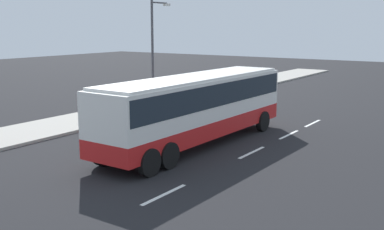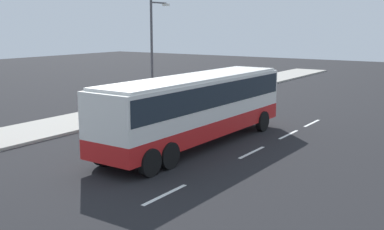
% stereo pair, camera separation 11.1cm
% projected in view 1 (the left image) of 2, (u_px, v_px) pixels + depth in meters
% --- Properties ---
extents(ground_plane, '(120.00, 120.00, 0.00)m').
position_uv_depth(ground_plane, '(196.00, 145.00, 22.66)').
color(ground_plane, black).
extents(sidewalk_curb, '(80.00, 4.00, 0.15)m').
position_uv_depth(sidewalk_curb, '(72.00, 123.00, 27.47)').
color(sidewalk_curb, '#A8A399').
rests_on(sidewalk_curb, ground_plane).
extents(lane_centreline, '(29.60, 0.16, 0.01)m').
position_uv_depth(lane_centreline, '(195.00, 180.00, 17.52)').
color(lane_centreline, white).
rests_on(lane_centreline, ground_plane).
extents(coach_bus, '(12.39, 2.91, 3.33)m').
position_uv_depth(coach_bus, '(197.00, 103.00, 22.24)').
color(coach_bus, red).
rests_on(coach_bus, ground_plane).
extents(pedestrian_near_curb, '(0.32, 0.32, 1.74)m').
position_uv_depth(pedestrian_near_curb, '(96.00, 105.00, 26.98)').
color(pedestrian_near_curb, brown).
rests_on(pedestrian_near_curb, sidewalk_curb).
extents(street_lamp, '(1.89, 0.24, 7.12)m').
position_uv_depth(street_lamp, '(154.00, 48.00, 30.46)').
color(street_lamp, '#47474C').
rests_on(street_lamp, sidewalk_curb).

